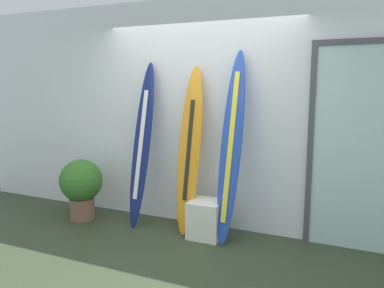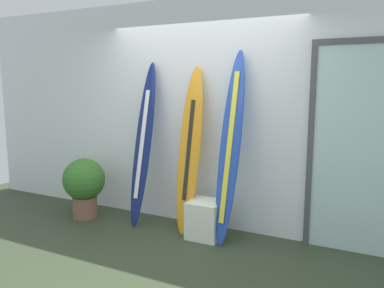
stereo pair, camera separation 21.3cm
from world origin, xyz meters
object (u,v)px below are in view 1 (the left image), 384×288
object	(u,v)px
surfboard_navy	(142,144)
glass_door	(362,145)
surfboard_cobalt	(231,148)
display_block_left	(206,219)
surfboard_sunset	(190,150)
potted_plant	(81,185)

from	to	relation	value
surfboard_navy	glass_door	bearing A→B (deg)	6.13
surfboard_cobalt	display_block_left	world-z (taller)	surfboard_cobalt
glass_door	display_block_left	bearing A→B (deg)	-167.38
surfboard_sunset	display_block_left	distance (m)	0.83
surfboard_cobalt	potted_plant	bearing A→B (deg)	-174.85
display_block_left	potted_plant	xyz separation A→B (m)	(-1.72, -0.11, 0.25)
glass_door	potted_plant	bearing A→B (deg)	-171.94
potted_plant	surfboard_sunset	bearing A→B (deg)	9.04
display_block_left	glass_door	world-z (taller)	glass_door
surfboard_navy	glass_door	xyz separation A→B (m)	(2.51, 0.27, 0.12)
surfboard_cobalt	glass_door	world-z (taller)	glass_door
surfboard_sunset	potted_plant	world-z (taller)	surfboard_sunset
surfboard_sunset	surfboard_cobalt	bearing A→B (deg)	-5.56
surfboard_sunset	potted_plant	size ratio (longest dim) A/B	2.49
surfboard_navy	surfboard_cobalt	size ratio (longest dim) A/B	0.95
surfboard_navy	surfboard_cobalt	xyz separation A→B (m)	(1.18, -0.02, 0.04)
surfboard_navy	surfboard_cobalt	distance (m)	1.18
surfboard_cobalt	display_block_left	xyz separation A→B (m)	(-0.27, -0.07, -0.85)
surfboard_cobalt	glass_door	distance (m)	1.37
potted_plant	glass_door	bearing A→B (deg)	8.06
display_block_left	glass_door	bearing A→B (deg)	12.62
surfboard_navy	potted_plant	bearing A→B (deg)	-166.14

